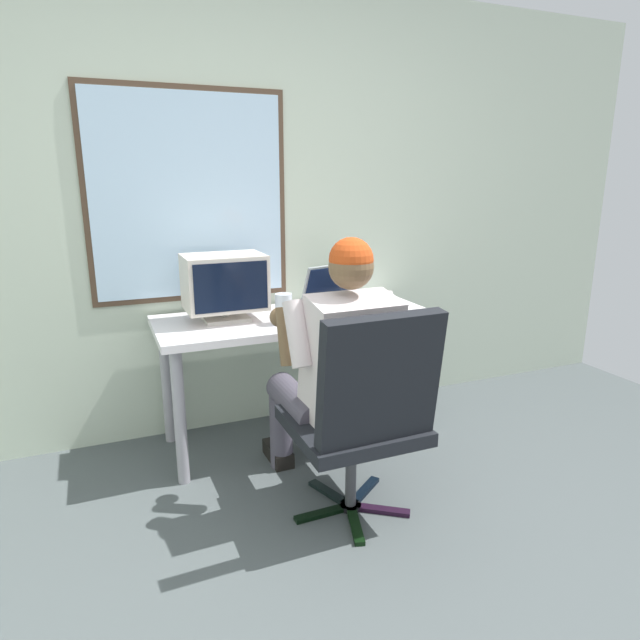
% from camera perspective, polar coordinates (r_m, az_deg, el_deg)
% --- Properties ---
extents(wall_rear, '(5.66, 0.08, 2.52)m').
position_cam_1_polar(wall_rear, '(3.21, -8.83, 10.78)').
color(wall_rear, beige).
rests_on(wall_rear, ground).
extents(desk, '(1.52, 0.62, 0.74)m').
position_cam_1_polar(desk, '(3.04, -2.50, -1.26)').
color(desk, '#98949E').
rests_on(desk, ground).
extents(office_chair, '(0.54, 0.58, 0.98)m').
position_cam_1_polar(office_chair, '(2.31, 4.70, -9.22)').
color(office_chair, black).
rests_on(office_chair, ground).
extents(person_seated, '(0.54, 0.80, 1.24)m').
position_cam_1_polar(person_seated, '(2.50, 1.76, -4.84)').
color(person_seated, '#4B4654').
rests_on(person_seated, ground).
extents(crt_monitor, '(0.42, 0.30, 0.35)m').
position_cam_1_polar(crt_monitor, '(2.91, -9.95, 3.85)').
color(crt_monitor, beige).
rests_on(crt_monitor, desk).
extents(laptop, '(0.43, 0.42, 0.25)m').
position_cam_1_polar(laptop, '(3.18, 1.90, 2.45)').
color(laptop, gray).
rests_on(laptop, desk).
extents(wine_glass, '(0.09, 0.09, 0.16)m').
position_cam_1_polar(wine_glass, '(2.82, -3.83, 1.77)').
color(wine_glass, silver).
rests_on(wine_glass, desk).
extents(coffee_mug, '(0.07, 0.07, 0.08)m').
position_cam_1_polar(coffee_mug, '(2.90, -0.77, 0.78)').
color(coffee_mug, '#A51F20').
rests_on(coffee_mug, desk).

